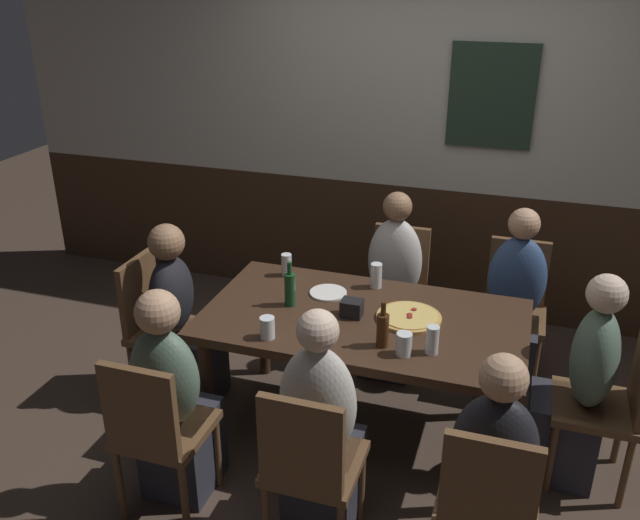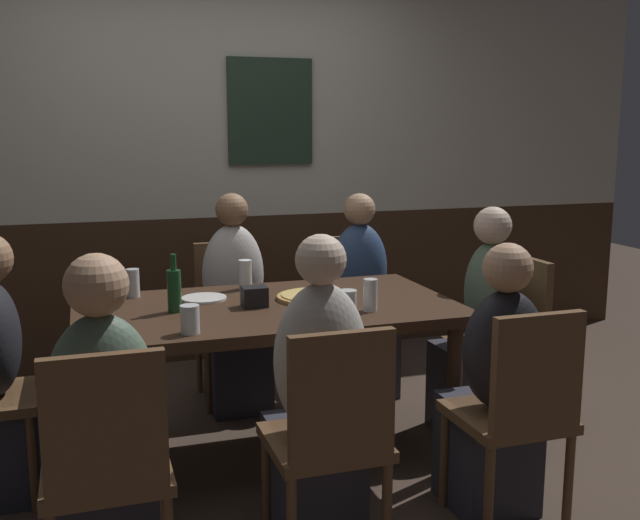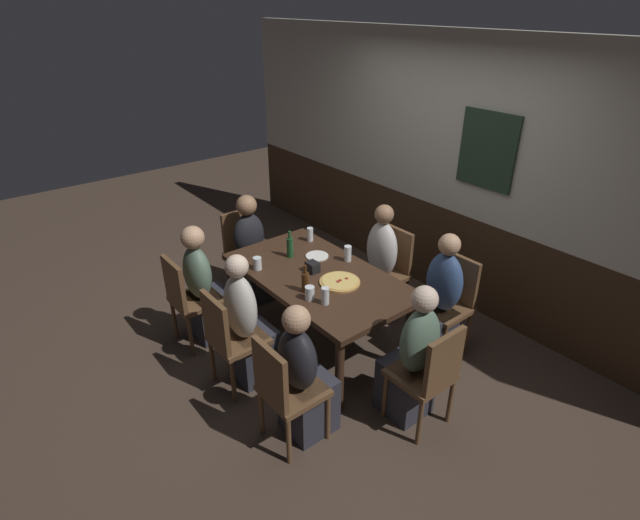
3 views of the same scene
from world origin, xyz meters
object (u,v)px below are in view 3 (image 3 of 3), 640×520
Objects in this scene: chair_mid_near at (230,336)px; beer_glass_half at (310,294)px; chair_left_near at (188,296)px; pint_glass_stout at (257,264)px; beer_bottle_brown at (305,281)px; condiment_caddy at (312,267)px; beer_bottle_green at (290,247)px; pizza at (340,282)px; highball_clear at (348,254)px; chair_mid_far at (389,267)px; person_mid_far at (377,273)px; chair_right_near at (284,388)px; person_right_near at (304,381)px; person_right_far at (438,307)px; dining_table at (318,282)px; pint_glass_amber at (310,235)px; chair_head_west at (244,248)px; beer_glass_tall at (325,297)px; plate_white_large at (317,256)px; person_mid_near at (248,329)px; person_head_east at (412,363)px; person_head_west at (252,255)px; chair_head_east at (429,373)px; chair_right_far at (450,299)px; person_left_near at (205,292)px.

beer_glass_half is (0.27, 0.58, 0.29)m from chair_mid_near.
chair_left_near is 0.69m from pint_glass_stout.
pint_glass_stout is 0.57m from beer_bottle_brown.
beer_bottle_green is at bearing 177.06° from condiment_caddy.
chair_mid_near is 0.99m from pizza.
chair_mid_far is at bearing 87.65° from highball_clear.
pint_glass_stout is at bearing -107.69° from chair_mid_far.
person_mid_far is 10.49× the size of beer_glass_half.
chair_right_near is at bearing -47.38° from condiment_caddy.
pizza is (-0.51, 0.76, 0.29)m from person_right_near.
person_right_far reaches higher than beer_bottle_green.
pint_glass_amber is at bearing 148.38° from dining_table.
chair_left_near is 1.00× the size of chair_head_west.
person_right_far reaches higher than beer_glass_tall.
beer_bottle_brown reaches higher than plate_white_large.
person_mid_near reaches higher than chair_right_near.
person_head_east reaches higher than chair_mid_near.
beer_bottle_green is at bearing 147.79° from person_right_near.
pizza is (0.23, -0.84, 0.26)m from chair_mid_far.
person_mid_near is 1.31m from person_head_west.
beer_bottle_green reaches higher than chair_head_east.
plate_white_large is at bearing 103.32° from chair_mid_near.
chair_right_far is 1.77m from chair_right_near.
chair_right_far and chair_head_east have the same top height.
pint_glass_amber reaches higher than beer_glass_half.
chair_left_near is at bearing -145.12° from beer_bottle_brown.
beer_glass_half is 0.79× the size of beer_glass_tall.
pint_glass_amber is 1.06m from beer_glass_half.
chair_mid_near is at bearing -85.95° from condiment_caddy.
beer_glass_half reaches higher than dining_table.
condiment_caddy is (-0.22, 0.24, -0.05)m from beer_bottle_brown.
chair_mid_near is 0.76m from person_left_near.
beer_bottle_brown is 1.15× the size of plate_white_large.
beer_bottle_green reaches higher than chair_left_near.
dining_table is 1.16m from chair_right_near.
chair_mid_near is 1.00× the size of chair_left_near.
person_right_far reaches higher than chair_right_near.
chair_mid_near is 1.00× the size of chair_mid_far.
person_mid_far is at bearing 112.25° from beer_glass_tall.
chair_right_far is at bearing 22.53° from pint_glass_amber.
highball_clear reaches higher than pint_glass_stout.
chair_right_far is at bearing 90.00° from chair_right_near.
person_head_east is (1.09, -0.72, -0.01)m from person_mid_far.
plate_white_large is (-1.35, 0.19, 0.27)m from person_head_east.
beer_bottle_brown is 0.33m from condiment_caddy.
person_head_east is at bearing 25.76° from chair_left_near.
beer_glass_tall is (-0.70, -0.25, 0.32)m from person_head_east.
beer_bottle_brown is at bearing -39.99° from pint_glass_amber.
pint_glass_stout is 1.01× the size of condiment_caddy.
person_mid_near is (1.26, -0.72, -0.01)m from chair_head_west.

